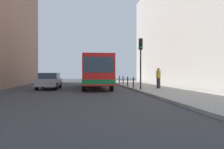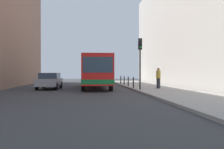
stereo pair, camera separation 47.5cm
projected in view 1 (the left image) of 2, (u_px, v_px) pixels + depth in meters
ground_plane at (95, 91)px, 20.95m from camera, size 80.00×80.00×0.00m
sidewalk at (158, 89)px, 21.62m from camera, size 4.40×40.00×0.15m
building_right at (203, 26)px, 26.28m from camera, size 7.00×32.00×12.88m
bus at (95, 70)px, 24.32m from camera, size 2.59×11.03×3.00m
car_beside_bus at (49, 81)px, 22.78m from camera, size 1.97×4.45×1.48m
traffic_light at (141, 54)px, 20.04m from camera, size 0.28×0.33×4.10m
bollard_near at (133, 82)px, 22.39m from camera, size 0.11×0.11×0.95m
bollard_mid at (128, 81)px, 25.11m from camera, size 0.11×0.11×0.95m
bollard_far at (123, 80)px, 27.83m from camera, size 0.11×0.11×0.95m
bollard_farthest at (119, 80)px, 30.55m from camera, size 0.11×0.11×0.95m
pedestrian_near_signal at (158, 78)px, 21.53m from camera, size 0.38×0.38×1.77m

